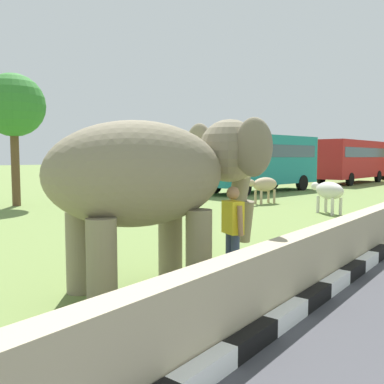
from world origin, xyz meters
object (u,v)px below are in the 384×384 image
person_handler (233,228)px  cow_mid (264,185)px  elephant (159,176)px  bus_red (351,158)px  bus_teal (260,159)px  cow_near (329,191)px

person_handler → cow_mid: person_handler is taller
elephant → cow_mid: (12.30, 4.67, -0.99)m
bus_red → bus_teal: bearing=172.2°
cow_near → cow_mid: same height
bus_teal → bus_red: bearing=-7.8°
elephant → cow_mid: bearing=20.8°
elephant → cow_mid: size_ratio=2.12×
elephant → bus_teal: size_ratio=0.44×
bus_red → elephant: bearing=-168.2°
elephant → person_handler: elephant is taller
cow_near → cow_mid: size_ratio=0.93×
bus_red → cow_mid: size_ratio=5.17×
cow_near → bus_red: bearing=15.1°
person_handler → cow_mid: (11.20, 5.41, -0.06)m
bus_teal → person_handler: bearing=-152.6°
person_handler → cow_near: size_ratio=0.92×
bus_teal → cow_mid: size_ratio=4.85×
bus_teal → cow_near: bus_teal is taller
cow_near → elephant: bearing=-174.4°
elephant → cow_near: elephant is taller
person_handler → bus_red: 30.17m
elephant → bus_teal: (18.05, 8.06, 0.22)m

